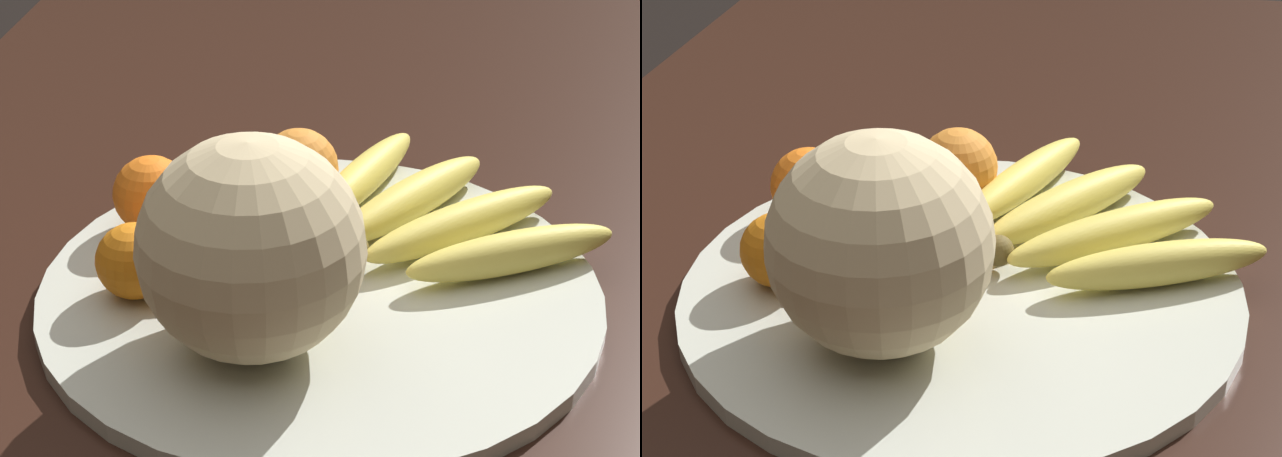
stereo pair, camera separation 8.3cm
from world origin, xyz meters
TOP-DOWN VIEW (x-y plane):
  - kitchen_table at (0.00, 0.00)m, footprint 1.61×0.92m
  - fruit_bowl at (0.05, 0.02)m, footprint 0.45×0.45m
  - melon at (0.14, -0.03)m, footprint 0.16×0.16m
  - banana_bunch at (-0.05, 0.11)m, footprint 0.28×0.28m
  - orange_front_left at (0.03, -0.01)m, footprint 0.06×0.06m
  - orange_front_right at (0.04, -0.08)m, footprint 0.06×0.06m
  - orange_mid_center at (-0.07, -0.09)m, footprint 0.06×0.06m
  - orange_back_left at (-0.02, -0.03)m, footprint 0.06×0.06m
  - orange_back_right at (-0.03, -0.14)m, footprint 0.07×0.07m
  - orange_top_small at (-0.08, -0.02)m, footprint 0.07×0.07m
  - orange_side_extra at (0.08, -0.13)m, footprint 0.06×0.06m
  - produce_tag at (0.04, -0.03)m, footprint 0.09×0.05m

SIDE VIEW (x-z plane):
  - kitchen_table at x=0.00m, z-range 0.27..0.98m
  - fruit_bowl at x=0.05m, z-range 0.71..0.73m
  - produce_tag at x=0.04m, z-range 0.73..0.73m
  - banana_bunch at x=-0.05m, z-range 0.73..0.76m
  - orange_back_left at x=-0.02m, z-range 0.73..0.78m
  - orange_mid_center at x=-0.07m, z-range 0.73..0.79m
  - orange_side_extra at x=0.08m, z-range 0.73..0.79m
  - orange_front_right at x=0.04m, z-range 0.73..0.79m
  - orange_front_left at x=0.03m, z-range 0.73..0.79m
  - orange_back_right at x=-0.03m, z-range 0.73..0.79m
  - orange_top_small at x=-0.08m, z-range 0.73..0.80m
  - melon at x=0.14m, z-range 0.73..0.89m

